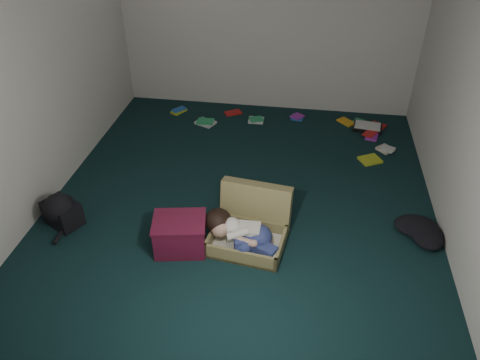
# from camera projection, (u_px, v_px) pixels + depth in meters

# --- Properties ---
(floor) EXTENTS (4.50, 4.50, 0.00)m
(floor) POSITION_uv_depth(u_px,v_px,m) (242.00, 199.00, 5.02)
(floor) COLOR black
(floor) RESTS_ON ground
(wall_back) EXTENTS (4.50, 0.00, 4.50)m
(wall_back) POSITION_uv_depth(u_px,v_px,m) (268.00, 16.00, 6.09)
(wall_back) COLOR silver
(wall_back) RESTS_ON ground
(wall_front) EXTENTS (4.50, 0.00, 4.50)m
(wall_front) POSITION_uv_depth(u_px,v_px,m) (179.00, 260.00, 2.45)
(wall_front) COLOR silver
(wall_front) RESTS_ON ground
(wall_left) EXTENTS (0.00, 4.50, 4.50)m
(wall_left) POSITION_uv_depth(u_px,v_px,m) (38.00, 73.00, 4.52)
(wall_left) COLOR silver
(wall_left) RESTS_ON ground
(wall_right) EXTENTS (0.00, 4.50, 4.50)m
(wall_right) POSITION_uv_depth(u_px,v_px,m) (472.00, 101.00, 4.02)
(wall_right) COLOR silver
(wall_right) RESTS_ON ground
(suitcase) EXTENTS (0.77, 0.75, 0.50)m
(suitcase) POSITION_uv_depth(u_px,v_px,m) (251.00, 226.00, 4.43)
(suitcase) COLOR olive
(suitcase) RESTS_ON floor
(person) EXTENTS (0.73, 0.43, 0.31)m
(person) POSITION_uv_depth(u_px,v_px,m) (241.00, 233.00, 4.28)
(person) COLOR silver
(person) RESTS_ON suitcase
(maroon_bin) EXTENTS (0.54, 0.46, 0.33)m
(maroon_bin) POSITION_uv_depth(u_px,v_px,m) (180.00, 234.00, 4.31)
(maroon_bin) COLOR #591229
(maroon_bin) RESTS_ON floor
(backpack) EXTENTS (0.56, 0.52, 0.27)m
(backpack) POSITION_uv_depth(u_px,v_px,m) (62.00, 212.00, 4.62)
(backpack) COLOR black
(backpack) RESTS_ON floor
(clothing_pile) EXTENTS (0.50, 0.43, 0.14)m
(clothing_pile) POSITION_uv_depth(u_px,v_px,m) (410.00, 225.00, 4.56)
(clothing_pile) COLOR black
(clothing_pile) RESTS_ON floor
(paper_tray) EXTENTS (0.41, 0.33, 0.05)m
(paper_tray) POSITION_uv_depth(u_px,v_px,m) (367.00, 127.00, 6.27)
(paper_tray) COLOR black
(paper_tray) RESTS_ON floor
(book_scatter) EXTENTS (3.01, 1.22, 0.02)m
(book_scatter) POSITION_uv_depth(u_px,v_px,m) (305.00, 127.00, 6.31)
(book_scatter) COLOR #B5C723
(book_scatter) RESTS_ON floor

